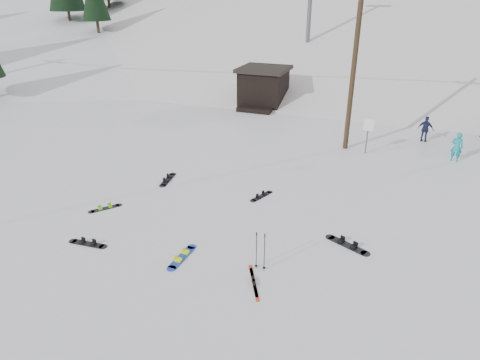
% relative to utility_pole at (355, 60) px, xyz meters
% --- Properties ---
extents(ground, '(200.00, 200.00, 0.00)m').
position_rel_utility_pole_xyz_m(ground, '(-2.00, -14.00, -4.68)').
color(ground, silver).
rests_on(ground, ground).
extents(ski_slope, '(60.00, 85.24, 65.97)m').
position_rel_utility_pole_xyz_m(ski_slope, '(-2.00, 41.00, -16.68)').
color(ski_slope, silver).
rests_on(ski_slope, ground).
extents(ridge_left, '(47.54, 95.03, 58.38)m').
position_rel_utility_pole_xyz_m(ridge_left, '(-38.00, 34.00, -15.68)').
color(ridge_left, silver).
rests_on(ridge_left, ground).
extents(treeline_left, '(20.00, 64.00, 10.00)m').
position_rel_utility_pole_xyz_m(treeline_left, '(-36.00, 26.00, -4.68)').
color(treeline_left, black).
rests_on(treeline_left, ground).
extents(treeline_crest, '(50.00, 6.00, 10.00)m').
position_rel_utility_pole_xyz_m(treeline_crest, '(-2.00, 72.00, -4.68)').
color(treeline_crest, black).
rests_on(treeline_crest, ski_slope).
extents(utility_pole, '(2.00, 0.26, 9.00)m').
position_rel_utility_pole_xyz_m(utility_pole, '(0.00, 0.00, 0.00)').
color(utility_pole, '#3A2819').
rests_on(utility_pole, ground).
extents(trail_sign, '(0.50, 0.09, 1.85)m').
position_rel_utility_pole_xyz_m(trail_sign, '(1.10, -0.42, -3.41)').
color(trail_sign, '#595B60').
rests_on(trail_sign, ground).
extents(lift_hut, '(3.40, 4.10, 2.75)m').
position_rel_utility_pole_xyz_m(lift_hut, '(-7.00, 6.94, -3.32)').
color(lift_hut, black).
rests_on(lift_hut, ground).
extents(hero_snowboard, '(0.34, 1.61, 0.11)m').
position_rel_utility_pole_xyz_m(hero_snowboard, '(-3.38, -12.28, -4.65)').
color(hero_snowboard, '#1C3FBA').
rests_on(hero_snowboard, ground).
extents(hero_skis, '(0.87, 1.56, 0.09)m').
position_rel_utility_pole_xyz_m(hero_skis, '(-0.78, -12.65, -4.66)').
color(hero_skis, '#AC2E11').
rests_on(hero_skis, ground).
extents(ski_poles, '(0.35, 0.09, 1.28)m').
position_rel_utility_pole_xyz_m(ski_poles, '(-0.83, -11.91, -4.02)').
color(ski_poles, black).
rests_on(ski_poles, ground).
extents(board_scatter_a, '(1.46, 0.36, 0.10)m').
position_rel_utility_pole_xyz_m(board_scatter_a, '(-6.76, -12.75, -4.65)').
color(board_scatter_a, black).
rests_on(board_scatter_a, ground).
extents(board_scatter_b, '(0.51, 1.59, 0.11)m').
position_rel_utility_pole_xyz_m(board_scatter_b, '(-6.87, -7.14, -4.65)').
color(board_scatter_b, black).
rests_on(board_scatter_b, ground).
extents(board_scatter_c, '(0.91, 1.11, 0.09)m').
position_rel_utility_pole_xyz_m(board_scatter_c, '(-7.80, -10.42, -4.66)').
color(board_scatter_c, black).
rests_on(board_scatter_c, ground).
extents(board_scatter_d, '(1.59, 0.91, 0.12)m').
position_rel_utility_pole_xyz_m(board_scatter_d, '(1.52, -9.62, -4.65)').
color(board_scatter_d, black).
rests_on(board_scatter_d, ground).
extents(board_scatter_f, '(0.64, 1.28, 0.09)m').
position_rel_utility_pole_xyz_m(board_scatter_f, '(-2.37, -7.18, -4.66)').
color(board_scatter_f, black).
rests_on(board_scatter_f, ground).
extents(skier_teal, '(0.59, 0.44, 1.50)m').
position_rel_utility_pole_xyz_m(skier_teal, '(5.39, 0.10, -3.93)').
color(skier_teal, '#0E8E91').
rests_on(skier_teal, ground).
extents(skier_navy, '(0.91, 0.55, 1.46)m').
position_rel_utility_pole_xyz_m(skier_navy, '(3.96, 2.67, -3.95)').
color(skier_navy, '#1A1D41').
rests_on(skier_navy, ground).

